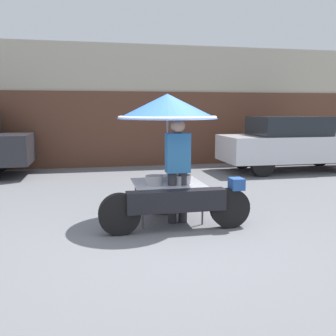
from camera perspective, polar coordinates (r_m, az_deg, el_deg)
name	(u,v)px	position (r m, az deg, el deg)	size (l,w,h in m)	color
ground_plane	(167,236)	(5.55, -0.21, -10.36)	(36.00, 36.00, 0.00)	slate
shopfront_building	(120,107)	(13.16, -7.37, 9.26)	(28.00, 2.06, 3.88)	#B2A893
vendor_motorcycle_cart	(169,127)	(6.06, 0.14, 6.22)	(2.34, 1.64, 2.08)	black
vendor_person	(178,165)	(5.99, 1.48, 0.45)	(0.38, 0.23, 1.69)	#2D2D33
parked_car	(293,143)	(11.80, 18.47, 3.60)	(4.38, 1.72, 1.63)	black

